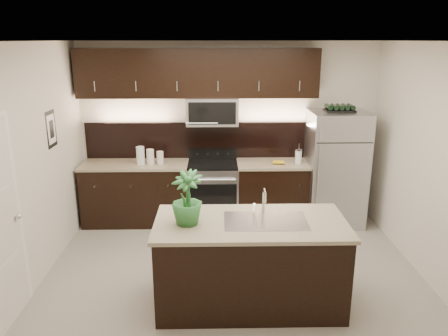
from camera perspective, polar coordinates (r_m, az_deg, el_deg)
ground at (r=5.35m, az=1.25°, el=-14.06°), size 4.50×4.50×0.00m
room_walls at (r=4.68m, az=0.04°, el=3.86°), size 4.52×4.02×2.71m
counter_run at (r=6.69m, az=-3.23°, el=-3.20°), size 3.51×0.65×0.94m
upper_fixtures at (r=6.47m, az=-3.19°, el=11.32°), size 3.49×0.40×1.66m
island at (r=4.68m, az=3.41°, el=-12.22°), size 1.96×0.96×0.94m
sink_faucet at (r=4.49m, az=5.42°, el=-6.68°), size 0.84×0.50×0.28m
refrigerator at (r=6.75m, az=14.31°, el=-0.06°), size 0.83×0.75×1.71m
wine_rack at (r=6.56m, az=14.87°, el=7.54°), size 0.42×0.26×0.10m
plant at (r=4.33m, az=-4.86°, el=-3.93°), size 0.40×0.40×0.55m
canisters at (r=6.54m, az=-9.91°, el=1.51°), size 0.40×0.12×0.26m
french_press at (r=6.58m, az=9.70°, el=1.54°), size 0.10×0.10×0.29m
bananas at (r=6.52m, az=6.67°, el=0.80°), size 0.21×0.17×0.06m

